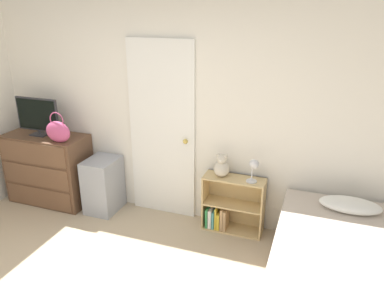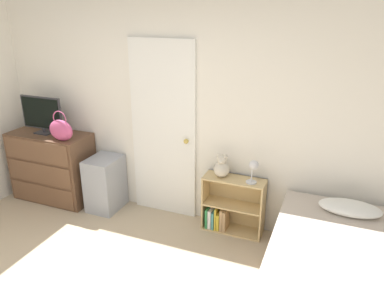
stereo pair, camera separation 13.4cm
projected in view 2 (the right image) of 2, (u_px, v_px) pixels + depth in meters
wall_back at (168, 108)px, 4.18m from camera, size 10.00×0.06×2.55m
door_closed at (163, 131)px, 4.24m from camera, size 0.78×0.09×2.04m
dresser at (53, 166)px, 4.75m from camera, size 1.02×0.48×0.88m
tv at (42, 114)px, 4.53m from camera, size 0.58×0.16×0.46m
handbag at (61, 130)px, 4.31m from camera, size 0.31×0.13×0.36m
storage_bin at (105, 183)px, 4.53m from camera, size 0.35×0.43×0.66m
bookshelf at (229, 208)px, 4.11m from camera, size 0.66×0.24×0.63m
teddy_bear at (222, 167)px, 3.97m from camera, size 0.17×0.17×0.26m
desk_lamp at (253, 168)px, 3.79m from camera, size 0.13×0.12×0.26m
bed at (343, 286)px, 2.94m from camera, size 1.23×1.95×0.67m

